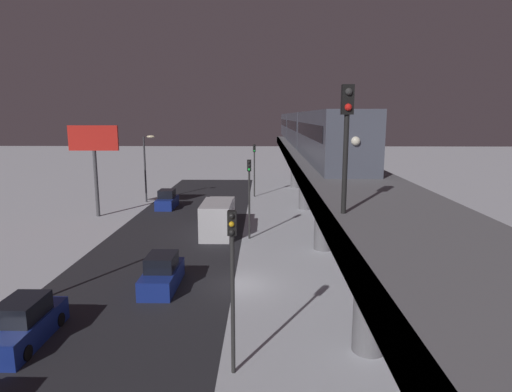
# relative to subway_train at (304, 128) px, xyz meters

# --- Properties ---
(ground_plane) EXTENTS (240.00, 240.00, 0.00)m
(ground_plane) POSITION_rel_subway_train_xyz_m (6.10, 24.77, -8.49)
(ground_plane) COLOR silver
(avenue_asphalt) EXTENTS (11.00, 85.85, 0.01)m
(avenue_asphalt) POSITION_rel_subway_train_xyz_m (11.70, 24.77, -8.48)
(avenue_asphalt) COLOR #28282D
(avenue_asphalt) RESTS_ON ground_plane
(elevated_railway) EXTENTS (5.00, 85.85, 6.71)m
(elevated_railway) POSITION_rel_subway_train_xyz_m (0.09, 24.77, -2.72)
(elevated_railway) COLOR slate
(elevated_railway) RESTS_ON ground_plane
(subway_train) EXTENTS (2.94, 55.47, 3.40)m
(subway_train) POSITION_rel_subway_train_xyz_m (0.00, 0.00, 0.00)
(subway_train) COLOR #4C5160
(subway_train) RESTS_ON elevated_railway
(rail_signal) EXTENTS (0.36, 0.41, 4.00)m
(rail_signal) POSITION_rel_subway_train_xyz_m (1.91, 35.37, 0.95)
(rail_signal) COLOR black
(rail_signal) RESTS_ON elevated_railway
(sedan_blue) EXTENTS (1.91, 4.74, 1.97)m
(sedan_blue) POSITION_rel_subway_train_xyz_m (14.90, 31.47, -7.70)
(sedan_blue) COLOR navy
(sedan_blue) RESTS_ON ground_plane
(sedan_blue_2) EXTENTS (1.80, 4.06, 1.97)m
(sedan_blue_2) POSITION_rel_subway_train_xyz_m (14.90, 2.93, -7.69)
(sedan_blue_2) COLOR navy
(sedan_blue_2) RESTS_ON ground_plane
(sedan_blue_3) EXTENTS (1.80, 4.41, 1.97)m
(sedan_blue_3) POSITION_rel_subway_train_xyz_m (10.30, 25.19, -7.69)
(sedan_blue_3) COLOR navy
(sedan_blue_3) RESTS_ON ground_plane
(box_truck) EXTENTS (2.40, 7.40, 2.80)m
(box_truck) POSITION_rel_subway_train_xyz_m (8.30, 13.01, -7.14)
(box_truck) COLOR silver
(box_truck) RESTS_ON ground_plane
(traffic_light_near) EXTENTS (0.32, 0.44, 6.40)m
(traffic_light_near) POSITION_rel_subway_train_xyz_m (5.60, 33.66, -4.29)
(traffic_light_near) COLOR #2D2D2D
(traffic_light_near) RESTS_ON ground_plane
(traffic_light_mid) EXTENTS (0.32, 0.44, 6.40)m
(traffic_light_mid) POSITION_rel_subway_train_xyz_m (5.60, 14.90, -4.29)
(traffic_light_mid) COLOR #2D2D2D
(traffic_light_mid) RESTS_ON ground_plane
(traffic_light_far) EXTENTS (0.32, 0.44, 6.40)m
(traffic_light_far) POSITION_rel_subway_train_xyz_m (5.60, -3.87, -4.29)
(traffic_light_far) COLOR #2D2D2D
(traffic_light_far) RESTS_ON ground_plane
(commercial_billboard) EXTENTS (4.80, 0.36, 8.90)m
(commercial_billboard) POSITION_rel_subway_train_xyz_m (20.83, 7.13, -1.66)
(commercial_billboard) COLOR #4C4C51
(commercial_billboard) RESTS_ON ground_plane
(street_lamp_far) EXTENTS (1.35, 0.44, 7.65)m
(street_lamp_far) POSITION_rel_subway_train_xyz_m (17.77, -0.23, -3.67)
(street_lamp_far) COLOR #38383D
(street_lamp_far) RESTS_ON ground_plane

